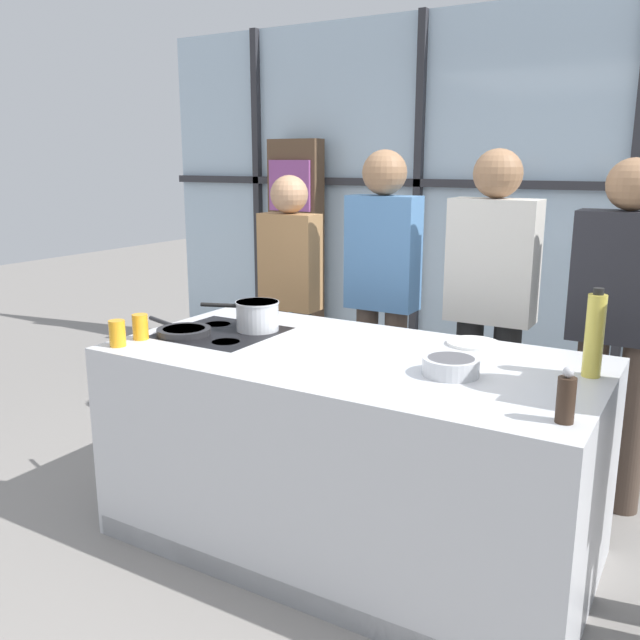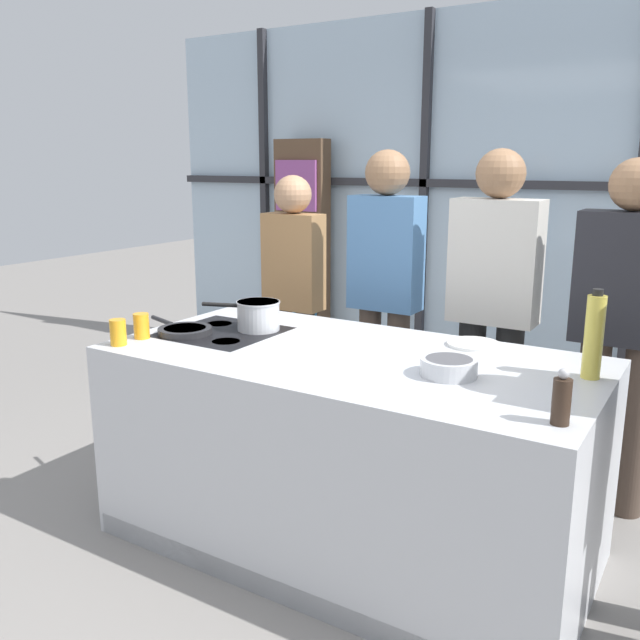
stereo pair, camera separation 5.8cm
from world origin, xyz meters
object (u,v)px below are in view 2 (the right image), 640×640
at_px(frying_pan, 184,330).
at_px(oil_bottle, 594,336).
at_px(spectator_center_left, 385,283).
at_px(white_plate, 474,344).
at_px(juice_glass_near, 118,332).
at_px(saucepan, 258,315).
at_px(spectator_far_left, 294,287).
at_px(spectator_far_right, 622,319).
at_px(pepper_grinder, 562,400).
at_px(juice_glass_far, 141,326).
at_px(spectator_center_right, 493,298).
at_px(mixing_bowl, 449,366).

distance_m(frying_pan, oil_bottle, 1.81).
relative_size(spectator_center_left, white_plate, 7.49).
xyz_separation_m(spectator_center_left, juice_glass_near, (-0.63, -1.40, -0.07)).
bearing_deg(saucepan, juice_glass_near, -123.22).
height_order(spectator_far_left, oil_bottle, spectator_far_left).
height_order(oil_bottle, juice_glass_near, oil_bottle).
height_order(spectator_far_left, spectator_far_right, spectator_far_right).
height_order(spectator_far_right, saucepan, spectator_far_right).
relative_size(pepper_grinder, juice_glass_far, 1.56).
xyz_separation_m(oil_bottle, pepper_grinder, (0.01, -0.54, -0.08)).
xyz_separation_m(saucepan, pepper_grinder, (1.53, -0.48, 0.01)).
relative_size(spectator_center_left, juice_glass_near, 15.06).
bearing_deg(pepper_grinder, spectator_center_right, 115.91).
bearing_deg(spectator_center_right, frying_pan, 43.41).
height_order(mixing_bowl, juice_glass_far, juice_glass_far).
distance_m(spectator_center_left, saucepan, 0.89).
xyz_separation_m(spectator_center_left, spectator_center_right, (0.63, 0.00, -0.02)).
bearing_deg(frying_pan, spectator_center_right, 43.41).
height_order(spectator_center_right, mixing_bowl, spectator_center_right).
relative_size(saucepan, juice_glass_far, 3.24).
bearing_deg(white_plate, oil_bottle, -21.66).
bearing_deg(spectator_far_left, frying_pan, 95.35).
distance_m(spectator_center_left, spectator_center_right, 0.63).
bearing_deg(spectator_center_left, juice_glass_near, 65.69).
bearing_deg(mixing_bowl, spectator_center_left, 127.26).
distance_m(mixing_bowl, oil_bottle, 0.55).
distance_m(spectator_far_left, white_plate, 1.47).
xyz_separation_m(saucepan, oil_bottle, (1.52, 0.06, 0.09)).
xyz_separation_m(mixing_bowl, juice_glass_far, (-1.42, -0.22, 0.02)).
distance_m(spectator_center_left, spectator_far_right, 1.25).
bearing_deg(spectator_center_right, mixing_bowl, 98.91).
bearing_deg(spectator_far_right, white_plate, 47.05).
bearing_deg(juice_glass_far, spectator_far_left, 89.80).
bearing_deg(frying_pan, mixing_bowl, 2.24).
xyz_separation_m(spectator_far_left, juice_glass_near, (-0.00, -1.40, 0.02)).
height_order(spectator_center_left, spectator_far_right, spectator_center_left).
bearing_deg(juice_glass_near, frying_pan, 70.94).
bearing_deg(spectator_center_left, spectator_far_right, -180.00).
bearing_deg(juice_glass_near, oil_bottle, 18.12).
relative_size(white_plate, oil_bottle, 0.69).
xyz_separation_m(spectator_far_right, juice_glass_near, (-1.88, -1.40, -0.02)).
bearing_deg(spectator_center_left, saucepan, 72.36).
distance_m(saucepan, mixing_bowl, 1.07).
distance_m(pepper_grinder, juice_glass_near, 1.90).
bearing_deg(oil_bottle, juice_glass_far, -165.80).
bearing_deg(juice_glass_near, mixing_bowl, 14.21).
height_order(mixing_bowl, pepper_grinder, pepper_grinder).
distance_m(spectator_far_left, frying_pan, 1.09).
distance_m(saucepan, juice_glass_near, 0.66).
bearing_deg(spectator_far_right, oil_bottle, 90.32).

